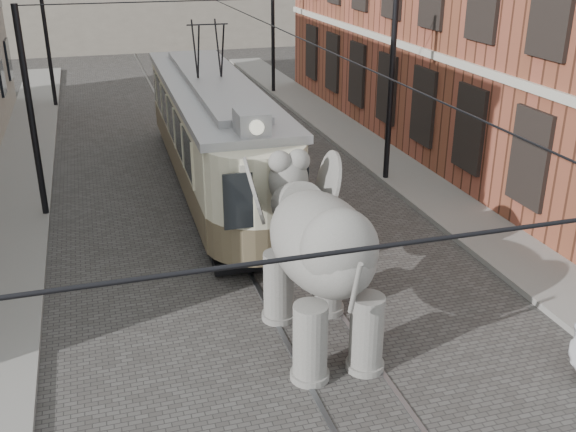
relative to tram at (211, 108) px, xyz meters
name	(u,v)px	position (x,y,z in m)	size (l,w,h in m)	color
ground	(289,286)	(0.37, -7.26, -2.60)	(120.00, 120.00, 0.00)	#413E3C
tram_rails	(289,286)	(0.37, -7.26, -2.59)	(1.54, 80.00, 0.02)	slate
sidewalk_right	(510,251)	(6.37, -7.26, -2.53)	(2.00, 60.00, 0.15)	slate
catenary	(231,112)	(0.17, -2.26, 0.40)	(11.00, 30.20, 6.00)	black
tram	(211,108)	(0.00, 0.00, 0.00)	(2.70, 13.11, 5.20)	beige
elephant	(321,266)	(0.29, -9.66, -0.88)	(3.10, 5.63, 3.44)	#5C5A55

